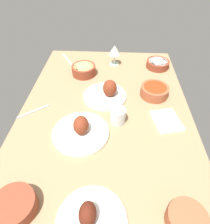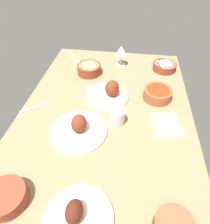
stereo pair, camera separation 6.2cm
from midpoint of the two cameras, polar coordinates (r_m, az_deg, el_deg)
dining_table at (r=101.09cm, az=1.75°, el=-1.69°), size 140.00×90.00×4.00cm
plate_far_side at (r=90.48cm, az=-5.87°, el=-5.02°), size 26.57×26.57×9.78cm
plate_center_main at (r=108.71cm, az=2.80°, el=5.57°), size 24.35×24.35×10.78cm
plate_near_viewer at (r=71.60cm, az=-5.46°, el=-28.79°), size 23.46×23.46×8.98cm
bowl_pasta at (r=129.12cm, az=-3.36°, el=12.64°), size 15.37×15.37×6.13cm
bowl_cream at (r=140.04cm, az=18.53°, el=12.73°), size 15.34×15.34×4.76cm
bowl_sauce at (r=112.48cm, az=16.89°, el=5.23°), size 15.72×15.72×5.98cm
bowl_onions at (r=78.83cm, az=-25.25°, el=-22.01°), size 14.51×14.51×5.61cm
wine_glass at (r=136.19cm, az=6.19°, el=17.40°), size 7.60×7.60×14.00cm
water_tumbler at (r=93.53cm, az=5.48°, el=-1.36°), size 7.59×7.59×8.08cm
folded_napkin at (r=99.74cm, az=19.55°, el=-3.61°), size 17.76×15.64×1.20cm
fork_loose at (r=149.13cm, az=-7.80°, el=15.60°), size 16.20×10.42×0.80cm
spoon_loose at (r=108.82cm, az=-18.39°, el=1.32°), size 11.18×13.90×0.80cm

